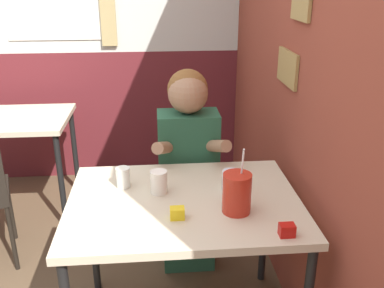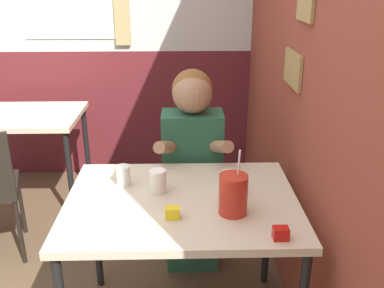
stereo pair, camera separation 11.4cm
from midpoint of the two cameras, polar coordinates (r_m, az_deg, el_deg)
name	(u,v)px [view 2 (the right image)]	position (r m, az deg, el deg)	size (l,w,h in m)	color
brick_wall_right	(289,40)	(2.55, 14.13, 13.28)	(0.08, 4.28, 2.70)	brown
back_wall	(91,19)	(3.69, -12.44, 15.95)	(5.60, 0.09, 2.70)	silver
main_table	(182,212)	(1.98, 0.33, -9.12)	(1.04, 0.77, 0.75)	beige
background_table	(25,126)	(3.34, -20.46, 2.25)	(0.81, 0.64, 0.75)	beige
person_seated	(192,167)	(2.47, 1.38, -3.15)	(0.42, 0.41, 1.23)	#235138
cocktail_pitcher	(233,194)	(1.81, 7.33, -6.70)	(0.12, 0.12, 0.29)	#B22819
glass_near_pitcher	(230,181)	(2.01, 6.75, -4.98)	(0.08, 0.08, 0.09)	silver
glass_center	(123,176)	(2.06, -7.56, -4.22)	(0.07, 0.07, 0.10)	silver
glass_far_side	(158,181)	(1.98, -2.94, -4.98)	(0.08, 0.08, 0.11)	silver
condiment_ketchup	(281,233)	(1.71, 13.67, -11.53)	(0.06, 0.04, 0.05)	#B7140F
condiment_mustard	(173,213)	(1.79, -0.76, -9.16)	(0.06, 0.04, 0.05)	yellow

